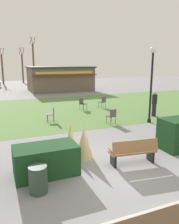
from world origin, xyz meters
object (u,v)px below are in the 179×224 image
object	(u,v)px
trash_bin	(38,180)
tree_right_bg	(2,68)
person_strolling	(154,104)
cafe_chair_west	(52,113)
park_bench	(133,152)
cafe_chair_north	(112,115)
food_kiosk	(60,78)
tree_center_bg	(34,63)
cafe_chair_east	(82,103)
tree_left_bg	(23,67)
cafe_chair_center	(103,101)
lamppost_mid	(152,76)

from	to	relation	value
trash_bin	tree_right_bg	distance (m)	35.20
person_strolling	cafe_chair_west	bearing A→B (deg)	-48.07
park_bench	trash_bin	world-z (taller)	park_bench
trash_bin	cafe_chair_north	bearing A→B (deg)	46.59
cafe_chair_west	cafe_chair_north	size ratio (longest dim) A/B	1.00
person_strolling	food_kiosk	bearing A→B (deg)	-120.10
cafe_chair_north	tree_center_bg	bearing A→B (deg)	89.99
cafe_chair_east	cafe_chair_north	size ratio (longest dim) A/B	1.00
park_bench	tree_left_bg	size ratio (longest dim) A/B	0.29
park_bench	cafe_chair_north	bearing A→B (deg)	69.92
cafe_chair_north	tree_right_bg	size ratio (longest dim) A/B	0.15
cafe_chair_west	person_strolling	size ratio (longest dim) A/B	0.53
trash_bin	cafe_chair_east	size ratio (longest dim) A/B	0.88
cafe_chair_west	tree_right_bg	size ratio (longest dim) A/B	0.15
trash_bin	tree_left_bg	bearing A→B (deg)	83.90
cafe_chair_center	cafe_chair_north	distance (m)	4.84
cafe_chair_center	cafe_chair_east	bearing A→B (deg)	-177.85
cafe_chair_west	cafe_chair_east	xyz separation A→B (m)	(2.97, 2.57, 0.00)
cafe_chair_east	person_strolling	world-z (taller)	person_strolling
cafe_chair_east	lamppost_mid	bearing A→B (deg)	-64.41
tree_left_bg	tree_center_bg	bearing A→B (deg)	-58.32
cafe_chair_center	cafe_chair_north	world-z (taller)	same
cafe_chair_east	cafe_chair_north	world-z (taller)	same
cafe_chair_north	cafe_chair_east	bearing A→B (deg)	91.95
park_bench	lamppost_mid	xyz separation A→B (m)	(4.13, 4.55, 2.30)
cafe_chair_east	person_strolling	distance (m)	5.34
tree_right_bg	tree_center_bg	distance (m)	5.32
park_bench	person_strolling	size ratio (longest dim) A/B	1.04
person_strolling	lamppost_mid	bearing A→B (deg)	5.99
cafe_chair_east	tree_left_bg	bearing A→B (deg)	93.08
tree_left_bg	park_bench	bearing A→B (deg)	-90.56
cafe_chair_east	trash_bin	bearing A→B (deg)	-117.05
cafe_chair_east	tree_center_bg	size ratio (longest dim) A/B	0.12
lamppost_mid	food_kiosk	size ratio (longest dim) A/B	0.56
cafe_chair_west	person_strolling	xyz separation A→B (m)	(6.67, -1.27, 0.33)
cafe_chair_west	lamppost_mid	bearing A→B (deg)	-24.65
cafe_chair_east	cafe_chair_center	size ratio (longest dim) A/B	1.00
cafe_chair_north	tree_center_bg	size ratio (longest dim) A/B	0.12
park_bench	cafe_chair_center	size ratio (longest dim) A/B	1.97
cafe_chair_center	trash_bin	bearing A→B (deg)	-124.25
cafe_chair_east	cafe_chair_center	bearing A→B (deg)	2.15
cafe_chair_west	park_bench	bearing A→B (deg)	-79.82
park_bench	trash_bin	size ratio (longest dim) A/B	2.23
cafe_chair_west	tree_center_bg	xyz separation A→B (m)	(3.13, 25.51, 2.87)
tree_center_bg	trash_bin	bearing A→B (deg)	-99.15
tree_right_bg	cafe_chair_north	bearing A→B (deg)	-80.73
person_strolling	tree_right_bg	world-z (taller)	tree_right_bg
cafe_chair_center	person_strolling	xyz separation A→B (m)	(1.93, -3.91, 0.33)
cafe_chair_west	cafe_chair_east	size ratio (longest dim) A/B	1.00
tree_left_bg	person_strolling	bearing A→B (deg)	-80.18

